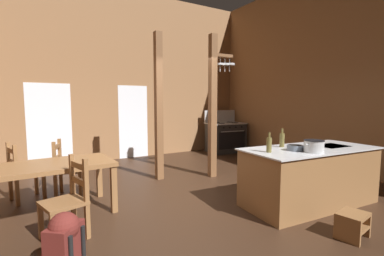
# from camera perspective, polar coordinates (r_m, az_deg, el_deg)

# --- Properties ---
(ground_plane) EXTENTS (8.51, 8.44, 0.10)m
(ground_plane) POSITION_cam_1_polar(r_m,az_deg,el_deg) (4.47, -0.98, -16.02)
(ground_plane) COLOR #382316
(wall_back) EXTENTS (8.51, 0.14, 4.63)m
(wall_back) POSITION_cam_1_polar(r_m,az_deg,el_deg) (7.82, -15.46, 10.67)
(wall_back) COLOR #93663F
(wall_back) RESTS_ON ground_plane
(wall_right) EXTENTS (0.14, 8.44, 4.63)m
(wall_right) POSITION_cam_1_polar(r_m,az_deg,el_deg) (7.02, 28.69, 10.79)
(wall_right) COLOR #93663F
(wall_right) RESTS_ON ground_plane
(glazed_door_back_left) EXTENTS (1.00, 0.01, 2.05)m
(glazed_door_back_left) POSITION_cam_1_polar(r_m,az_deg,el_deg) (7.46, -28.01, 0.54)
(glazed_door_back_left) COLOR white
(glazed_door_back_left) RESTS_ON ground_plane
(glazed_panel_back_right) EXTENTS (0.84, 0.01, 2.05)m
(glazed_panel_back_right) POSITION_cam_1_polar(r_m,az_deg,el_deg) (7.84, -12.35, 1.28)
(glazed_panel_back_right) COLOR white
(glazed_panel_back_right) RESTS_ON ground_plane
(kitchen_island) EXTENTS (2.22, 1.11, 0.89)m
(kitchen_island) POSITION_cam_1_polar(r_m,az_deg,el_deg) (4.62, 23.67, -9.33)
(kitchen_island) COLOR olive
(kitchen_island) RESTS_ON ground_plane
(stove_range) EXTENTS (1.21, 0.90, 1.32)m
(stove_range) POSITION_cam_1_polar(r_m,az_deg,el_deg) (8.64, 7.11, -1.87)
(stove_range) COLOR #2F2F2F
(stove_range) RESTS_ON ground_plane
(support_post_with_pot_rack) EXTENTS (0.61, 0.24, 2.98)m
(support_post_with_pot_rack) POSITION_cam_1_polar(r_m,az_deg,el_deg) (5.69, 4.67, 5.63)
(support_post_with_pot_rack) COLOR brown
(support_post_with_pot_rack) RESTS_ON ground_plane
(support_post_center) EXTENTS (0.14, 0.14, 2.98)m
(support_post_center) POSITION_cam_1_polar(r_m,az_deg,el_deg) (5.50, -7.10, 4.44)
(support_post_center) COLOR brown
(support_post_center) RESTS_ON ground_plane
(step_stool) EXTENTS (0.40, 0.34, 0.30)m
(step_stool) POSITION_cam_1_polar(r_m,az_deg,el_deg) (3.84, 30.94, -16.95)
(step_stool) COLOR olive
(step_stool) RESTS_ON ground_plane
(dining_table) EXTENTS (1.75, 1.00, 0.74)m
(dining_table) POSITION_cam_1_polar(r_m,az_deg,el_deg) (4.27, -28.27, -7.90)
(dining_table) COLOR olive
(dining_table) RESTS_ON ground_plane
(ladderback_chair_near_window) EXTENTS (0.55, 0.55, 0.95)m
(ladderback_chair_near_window) POSITION_cam_1_polar(r_m,az_deg,el_deg) (5.13, -25.12, -7.84)
(ladderback_chair_near_window) COLOR olive
(ladderback_chair_near_window) RESTS_ON ground_plane
(ladderback_chair_by_post) EXTENTS (0.55, 0.55, 0.95)m
(ladderback_chair_by_post) POSITION_cam_1_polar(r_m,az_deg,el_deg) (5.16, -32.28, -8.11)
(ladderback_chair_by_post) COLOR olive
(ladderback_chair_by_post) RESTS_ON ground_plane
(ladderback_chair_at_table_end) EXTENTS (0.54, 0.54, 0.95)m
(ladderback_chair_at_table_end) POSITION_cam_1_polar(r_m,az_deg,el_deg) (3.56, -24.86, -13.71)
(ladderback_chair_at_table_end) COLOR olive
(ladderback_chair_at_table_end) RESTS_ON ground_plane
(backpack) EXTENTS (0.39, 0.39, 0.60)m
(backpack) POSITION_cam_1_polar(r_m,az_deg,el_deg) (2.92, -25.46, -21.06)
(backpack) COLOR maroon
(backpack) RESTS_ON ground_plane
(stockpot_on_counter) EXTENTS (0.35, 0.28, 0.17)m
(stockpot_on_counter) POSITION_cam_1_polar(r_m,az_deg,el_deg) (4.14, 24.46, -3.54)
(stockpot_on_counter) COLOR silver
(stockpot_on_counter) RESTS_ON kitchen_island
(mixing_bowl_on_counter) EXTENTS (0.23, 0.23, 0.08)m
(mixing_bowl_on_counter) POSITION_cam_1_polar(r_m,az_deg,el_deg) (4.19, 21.02, -3.95)
(mixing_bowl_on_counter) COLOR slate
(mixing_bowl_on_counter) RESTS_ON kitchen_island
(bottle_tall_on_counter) EXTENTS (0.07, 0.07, 0.29)m
(bottle_tall_on_counter) POSITION_cam_1_polar(r_m,az_deg,el_deg) (4.43, 18.57, -2.37)
(bottle_tall_on_counter) COLOR brown
(bottle_tall_on_counter) RESTS_ON kitchen_island
(bottle_short_on_counter) EXTENTS (0.07, 0.07, 0.28)m
(bottle_short_on_counter) POSITION_cam_1_polar(r_m,az_deg,el_deg) (3.92, 16.06, -3.38)
(bottle_short_on_counter) COLOR brown
(bottle_short_on_counter) RESTS_ON kitchen_island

